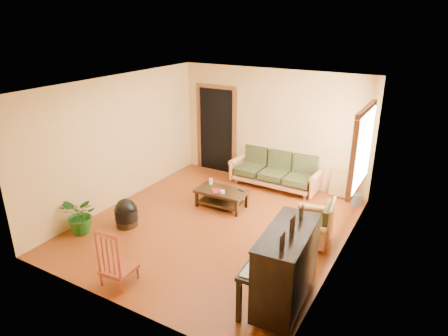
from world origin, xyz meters
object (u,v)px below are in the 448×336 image
Objects in this scene: piano at (286,269)px; potted_plant at (81,215)px; ceramic_crock at (356,200)px; sofa at (275,169)px; armchair at (311,222)px; red_chair at (117,255)px; coffee_table at (222,199)px; footstool at (126,216)px.

potted_plant is at bearing 176.28° from piano.
ceramic_crock is 5.36m from potted_plant.
sofa is at bearing 58.86° from potted_plant.
armchair is at bearing 93.25° from piano.
potted_plant is (-1.58, 0.72, -0.10)m from red_chair.
potted_plant is (-1.64, -2.14, 0.17)m from coffee_table.
footstool is (-1.67, -3.01, -0.23)m from sofa.
ceramic_crock is (2.41, 4.30, -0.33)m from red_chair.
potted_plant is at bearing -127.45° from coffee_table.
coffee_table is at bearing -108.75° from sofa.
potted_plant is at bearing 152.12° from red_chair.
sofa is 4.21m from potted_plant.
sofa reaches higher than footstool.
piano is at bearing -91.50° from armchair.
ceramic_crock is (0.14, 3.56, -0.44)m from piano.
armchair reaches higher than coffee_table.
piano is 2.39m from red_chair.
potted_plant is (-3.63, -1.74, -0.04)m from armchair.
sofa is 1.58m from coffee_table.
ceramic_crock is (2.36, 1.43, -0.06)m from coffee_table.
coffee_table is at bearing 52.55° from potted_plant.
armchair is 3.34m from footstool.
piano is 3.86m from potted_plant.
sofa is 1.85m from ceramic_crock.
ceramic_crock is 0.35× the size of potted_plant.
sofa is 4.36m from red_chair.
red_chair reaches higher than armchair.
potted_plant is (-4.00, -3.57, 0.23)m from ceramic_crock.
red_chair is 4.94m from ceramic_crock.
armchair is (2.00, -0.40, 0.21)m from coffee_table.
armchair is at bearing -50.46° from sofa.
red_chair is (1.08, -1.32, 0.26)m from footstool.
red_chair is 1.29× the size of potted_plant.
sofa is 7.95× the size of ceramic_crock.
armchair is at bearing 46.88° from red_chair.
ceramic_crock is (1.82, -0.03, -0.30)m from sofa.
footstool is at bearing -139.53° from ceramic_crock.
red_chair is 3.63× the size of ceramic_crock.
footstool is 4.59m from ceramic_crock.
piano is (2.22, -2.12, 0.38)m from coffee_table.
footstool is 0.79m from potted_plant.
ceramic_crock is at bearing 83.75° from piano.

